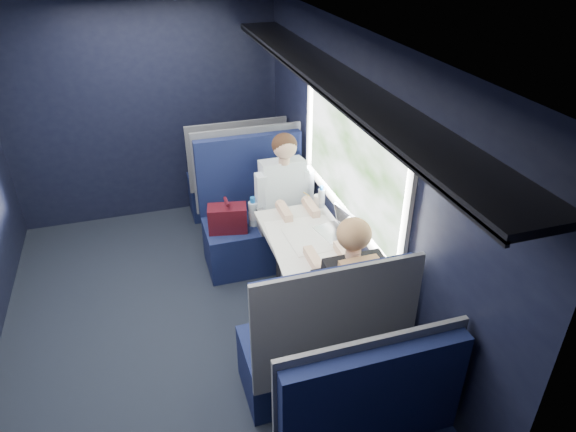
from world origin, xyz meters
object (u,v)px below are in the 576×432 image
object	(u,v)px
seat_bay_far	(319,349)
bottle_small	(321,198)
cup	(318,201)
seat_bay_near	(255,221)
table	(304,244)
woman	(347,290)
laptop	(339,226)
seat_row_front	(236,180)
man	(286,198)

from	to	relation	value
seat_bay_far	bottle_small	distance (m)	1.44
cup	seat_bay_near	bearing A→B (deg)	137.79
table	seat_bay_near	world-z (taller)	seat_bay_near
table	cup	distance (m)	0.53
seat_bay_far	woman	xyz separation A→B (m)	(0.25, 0.17, 0.31)
seat_bay_near	seat_bay_far	xyz separation A→B (m)	(0.01, -1.74, -0.01)
woman	laptop	xyz separation A→B (m)	(0.22, 0.68, 0.07)
seat_bay_far	seat_row_front	distance (m)	2.67
seat_row_front	man	size ratio (longest dim) A/B	0.88
man	woman	size ratio (longest dim) A/B	1.00
man	bottle_small	distance (m)	0.38
seat_bay_far	woman	world-z (taller)	woman
seat_bay_far	laptop	size ratio (longest dim) A/B	3.87
cup	bottle_small	bearing A→B (deg)	-51.05
seat_row_front	laptop	distance (m)	1.92
seat_bay_near	man	xyz separation A→B (m)	(0.26, -0.17, 0.30)
seat_row_front	woman	world-z (taller)	woman
woman	bottle_small	world-z (taller)	woman
man	bottle_small	world-z (taller)	man
woman	laptop	bearing A→B (deg)	72.50
table	man	bearing A→B (deg)	84.48
table	seat_bay_far	size ratio (longest dim) A/B	0.79
seat_bay_far	cup	distance (m)	1.44
woman	man	bearing A→B (deg)	90.00
table	bottle_small	world-z (taller)	bottle_small
table	seat_bay_far	world-z (taller)	seat_bay_far
seat_bay_near	cup	xyz separation A→B (m)	(0.47, -0.43, 0.37)
laptop	bottle_small	size ratio (longest dim) A/B	1.63
man	bottle_small	bearing A→B (deg)	-51.16
seat_bay_near	seat_row_front	world-z (taller)	seat_bay_near
bottle_small	woman	bearing A→B (deg)	-101.60
seat_bay_near	seat_row_front	bearing A→B (deg)	89.17
seat_bay_near	seat_bay_far	distance (m)	1.74
seat_bay_far	man	distance (m)	1.62
seat_row_front	cup	world-z (taller)	seat_row_front
man	seat_bay_near	bearing A→B (deg)	147.30
seat_bay_far	cup	world-z (taller)	seat_bay_far
woman	cup	distance (m)	1.17
table	seat_row_front	distance (m)	1.82
seat_bay_far	seat_row_front	world-z (taller)	seat_bay_far
man	seat_bay_far	bearing A→B (deg)	-99.03
table	bottle_small	xyz separation A→B (m)	(0.30, 0.41, 0.17)
seat_bay_near	seat_row_front	distance (m)	0.93
seat_bay_near	bottle_small	size ratio (longest dim) A/B	6.30
woman	cup	size ratio (longest dim) A/B	13.62
table	man	xyz separation A→B (m)	(0.07, 0.70, 0.06)
table	seat_bay_near	bearing A→B (deg)	102.72
table	woman	distance (m)	0.71
woman	cup	world-z (taller)	woman
seat_bay_near	bottle_small	xyz separation A→B (m)	(0.49, -0.45, 0.41)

